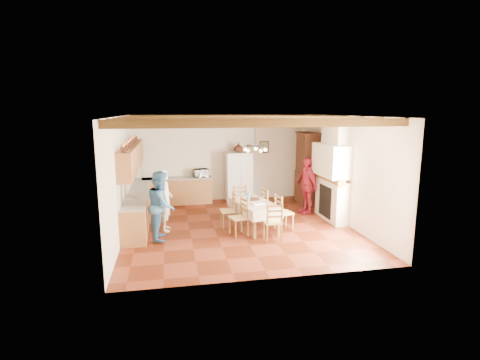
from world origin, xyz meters
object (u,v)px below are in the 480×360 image
refrigerator (239,177)px  microwave (201,173)px  dining_table (255,205)px  hutch (307,169)px  chair_right_near (284,212)px  chair_left_far (228,210)px  person_woman_blue (161,205)px  chair_left_near (239,217)px  person_woman_red (307,186)px  chair_end_near (273,221)px  chair_right_far (271,205)px  chair_end_far (242,203)px  person_man (165,200)px

refrigerator → microwave: refrigerator is taller
dining_table → microwave: bearing=110.0°
hutch → chair_right_near: 3.09m
chair_left_far → microwave: microwave is taller
refrigerator → person_woman_blue: (-2.59, -3.40, -0.01)m
hutch → chair_left_far: 3.74m
chair_left_near → person_woman_red: person_woman_red is taller
chair_right_near → chair_end_near: 0.91m
chair_right_near → person_woman_red: (1.18, 1.43, 0.39)m
hutch → chair_left_far: (-3.03, -2.07, -0.73)m
chair_right_far → microwave: size_ratio=1.96×
chair_end_near → person_woman_blue: bearing=-12.1°
hutch → microwave: (-3.50, 0.84, -0.17)m
chair_right_far → chair_end_far: bearing=56.2°
hutch → chair_left_near: hutch is taller
chair_right_near → chair_end_near: same height
chair_left_near → microwave: microwave is taller
refrigerator → chair_left_far: refrigerator is taller
chair_end_near → person_woman_blue: person_woman_blue is taller
dining_table → person_man: person_man is taller
chair_end_near → microwave: (-1.38, 4.13, 0.56)m
chair_right_near → person_woman_blue: (-3.19, -0.12, 0.37)m
person_woman_red → person_man: bearing=-88.3°
chair_left_far → person_woman_blue: person_woman_blue is taller
chair_left_far → person_woman_red: bearing=108.5°
refrigerator → person_woman_blue: size_ratio=1.01×
dining_table → chair_right_far: bearing=42.2°
chair_end_near → person_woman_blue: size_ratio=0.56×
person_man → microwave: 3.12m
hutch → chair_left_near: size_ratio=2.52×
chair_end_near → chair_end_far: bearing=-77.3°
chair_left_far → chair_end_near: size_ratio=1.00×
hutch → dining_table: (-2.35, -2.31, -0.57)m
hutch → chair_end_near: bearing=-116.5°
chair_left_near → chair_end_far: (0.36, 1.42, 0.00)m
hutch → chair_left_far: bearing=-139.4°
chair_end_far → person_woman_red: bearing=1.7°
microwave → chair_end_far: bearing=-78.4°
person_woman_red → chair_right_near: bearing=-49.9°
hutch → dining_table: bearing=-129.2°
refrigerator → hutch: (2.20, -0.74, 0.34)m
chair_left_near → person_man: (-1.83, 0.74, 0.34)m
chair_right_far → person_woman_blue: person_woman_blue is taller
refrigerator → chair_left_far: bearing=-105.3°
refrigerator → chair_left_near: bearing=-99.7°
person_man → refrigerator: bearing=-42.5°
chair_right_near → hutch: bearing=-44.1°
refrigerator → dining_table: refrigerator is taller
chair_right_near → chair_end_far: same height
chair_left_far → chair_right_far: bearing=101.8°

